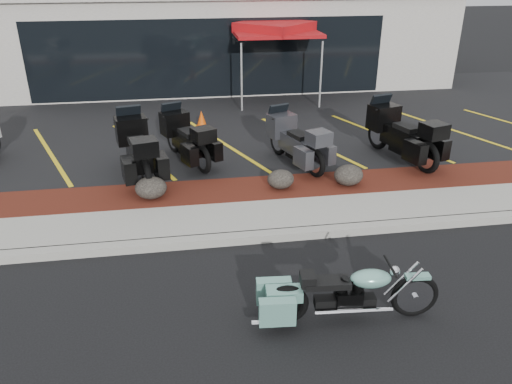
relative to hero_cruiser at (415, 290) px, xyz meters
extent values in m
plane|color=black|center=(-1.91, 1.49, -0.44)|extent=(90.00, 90.00, 0.00)
cube|color=gray|center=(-1.91, 2.39, -0.37)|extent=(24.00, 0.25, 0.15)
cube|color=gray|center=(-1.91, 3.09, -0.37)|extent=(24.00, 1.20, 0.15)
cube|color=#35120C|center=(-1.91, 4.29, -0.36)|extent=(24.00, 1.20, 0.16)
cube|color=black|center=(-1.91, 9.69, -0.37)|extent=(26.00, 9.60, 0.15)
cube|color=#A39C93|center=(-1.91, 15.99, 1.56)|extent=(18.00, 8.00, 4.00)
cube|color=black|center=(-1.91, 12.01, 1.06)|extent=(12.00, 0.06, 2.60)
ellipsoid|color=black|center=(-3.73, 4.13, -0.06)|extent=(0.64, 0.53, 0.45)
ellipsoid|color=black|center=(-1.04, 4.20, -0.08)|extent=(0.57, 0.47, 0.40)
ellipsoid|color=black|center=(0.43, 4.14, -0.06)|extent=(0.63, 0.52, 0.45)
cone|color=#D64907|center=(-2.45, 8.70, -0.05)|extent=(0.36, 0.36, 0.48)
cylinder|color=silver|center=(-0.93, 10.13, 0.76)|extent=(0.06, 0.06, 2.10)
cylinder|color=silver|center=(1.61, 10.41, 0.76)|extent=(0.06, 0.06, 2.10)
cylinder|color=silver|center=(-1.21, 12.68, 0.76)|extent=(0.06, 0.06, 2.10)
cylinder|color=silver|center=(1.33, 12.96, 0.76)|extent=(0.06, 0.06, 2.10)
cube|color=maroon|center=(0.20, 11.54, 1.94)|extent=(3.02, 3.02, 0.11)
cube|color=maroon|center=(0.20, 11.54, 2.10)|extent=(2.83, 2.83, 0.32)
camera|label=1|loc=(-3.04, -5.23, 4.14)|focal=35.00mm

